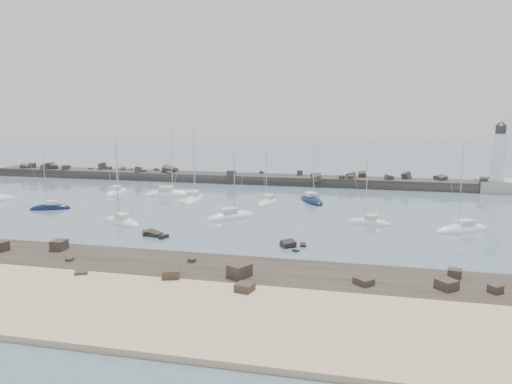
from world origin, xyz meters
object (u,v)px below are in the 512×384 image
sailboat_3 (194,200)px  sailboat_10 (462,230)px  sailboat_7 (231,217)px  sailboat_9 (369,223)px  sailboat_2 (50,208)px  sailboat_4 (169,195)px  sailboat_5 (121,223)px  lighthouse (497,176)px  sailboat_1 (117,193)px  sailboat_6 (268,203)px  sailboat_8 (312,201)px

sailboat_3 → sailboat_10: bearing=-16.0°
sailboat_7 → sailboat_10: size_ratio=1.01×
sailboat_7 → sailboat_9: bearing=1.8°
sailboat_9 → sailboat_2: bearing=-178.6°
sailboat_4 → sailboat_5: sailboat_4 is taller
sailboat_4 → sailboat_5: size_ratio=1.21×
lighthouse → sailboat_1: (-71.69, -19.59, -2.96)m
sailboat_3 → sailboat_7: (10.26, -11.82, -0.02)m
sailboat_2 → sailboat_6: sailboat_6 is taller
lighthouse → sailboat_7: (-44.59, -34.70, -2.96)m
sailboat_7 → sailboat_3: bearing=131.0°
sailboat_5 → sailboat_10: sailboat_10 is taller
sailboat_3 → sailboat_6: size_ratio=1.25×
lighthouse → sailboat_7: 56.58m
sailboat_4 → sailboat_7: (16.59, -15.45, -0.01)m
sailboat_3 → sailboat_5: 19.39m
sailboat_4 → sailboat_9: (36.98, -14.81, -0.01)m
sailboat_1 → sailboat_6: 30.41m
sailboat_1 → sailboat_4: bearing=1.9°
sailboat_4 → sailboat_6: sailboat_4 is taller
sailboat_3 → sailboat_4: sailboat_4 is taller
sailboat_6 → sailboat_8: size_ratio=0.87×
sailboat_5 → sailboat_6: sailboat_5 is taller
sailboat_9 → sailboat_4: bearing=158.2°
lighthouse → sailboat_9: (-24.20, -34.06, -2.96)m
sailboat_6 → sailboat_9: sailboat_6 is taller
sailboat_3 → sailboat_9: 32.62m
sailboat_2 → sailboat_9: 50.93m
sailboat_2 → sailboat_5: bearing=-22.0°
sailboat_5 → sailboat_1: bearing=119.9°
sailboat_6 → sailboat_8: sailboat_8 is taller
sailboat_2 → sailboat_3: 23.77m
sailboat_9 → sailboat_8: bearing=123.7°
sailboat_3 → sailboat_5: size_ratio=1.19×
sailboat_1 → sailboat_5: size_ratio=1.00×
sailboat_3 → sailboat_10: size_ratio=1.11×
lighthouse → sailboat_6: (-41.43, -22.65, -2.95)m
sailboat_2 → sailboat_6: bearing=20.6°
sailboat_1 → sailboat_6: bearing=-5.8°
sailboat_2 → sailboat_7: 30.54m
sailboat_7 → sailboat_10: bearing=-0.8°
sailboat_2 → sailboat_1: bearing=77.7°
sailboat_6 → sailboat_5: bearing=-132.2°
sailboat_1 → sailboat_9: (47.49, -14.47, -0.00)m
sailboat_2 → sailboat_6: (33.69, 12.65, 0.01)m
lighthouse → sailboat_7: bearing=-142.1°
sailboat_8 → sailboat_1: bearing=-179.1°
sailboat_4 → sailboat_5: 22.72m
sailboat_1 → sailboat_3: sailboat_3 is taller
sailboat_2 → lighthouse: bearing=25.2°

